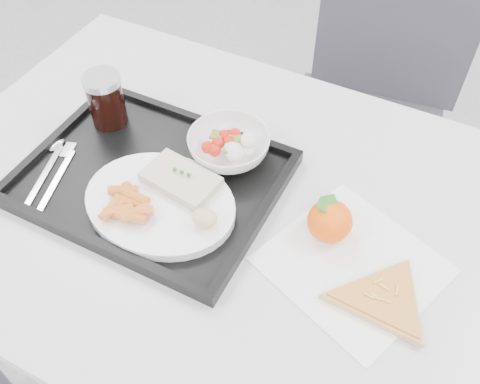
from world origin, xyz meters
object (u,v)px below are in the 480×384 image
at_px(salad_bowl, 229,146).
at_px(cola_glass, 106,99).
at_px(tray, 152,179).
at_px(table, 240,230).
at_px(chair, 373,96).
at_px(pizza_slice, 383,299).
at_px(dinner_plate, 160,203).
at_px(tangerine, 330,221).

distance_m(salad_bowl, cola_glass, 0.26).
height_order(salad_bowl, cola_glass, cola_glass).
bearing_deg(salad_bowl, tray, -131.80).
relative_size(table, chair, 1.29).
height_order(table, chair, chair).
height_order(cola_glass, pizza_slice, cola_glass).
relative_size(table, dinner_plate, 4.44).
xyz_separation_m(chair, cola_glass, (-0.39, -0.60, 0.28)).
relative_size(tray, salad_bowl, 2.96).
bearing_deg(salad_bowl, pizza_slice, -24.65).
bearing_deg(salad_bowl, cola_glass, -174.79).
distance_m(tangerine, pizza_slice, 0.15).
bearing_deg(tray, tangerine, 6.31).
height_order(dinner_plate, cola_glass, cola_glass).
bearing_deg(cola_glass, tray, -30.12).
relative_size(chair, cola_glass, 8.61).
relative_size(chair, dinner_plate, 3.44).
distance_m(dinner_plate, salad_bowl, 0.17).
xyz_separation_m(salad_bowl, tangerine, (0.23, -0.08, -0.00)).
relative_size(dinner_plate, cola_glass, 2.50).
bearing_deg(tray, table, 6.84).
xyz_separation_m(tangerine, pizza_slice, (0.12, -0.08, -0.02)).
height_order(tray, tangerine, tangerine).
distance_m(dinner_plate, pizza_slice, 0.40).
bearing_deg(salad_bowl, dinner_plate, -105.84).
distance_m(table, chair, 0.69).
height_order(chair, tangerine, chair).
xyz_separation_m(chair, tray, (-0.24, -0.69, 0.22)).
xyz_separation_m(cola_glass, tangerine, (0.48, -0.05, -0.04)).
bearing_deg(chair, salad_bowl, -103.55).
distance_m(dinner_plate, cola_glass, 0.26).
bearing_deg(chair, dinner_plate, -104.06).
xyz_separation_m(table, tangerine, (0.16, 0.02, 0.10)).
distance_m(table, pizza_slice, 0.30).
relative_size(cola_glass, tangerine, 1.16).
bearing_deg(salad_bowl, tangerine, -18.50).
xyz_separation_m(chair, pizza_slice, (0.21, -0.74, 0.22)).
bearing_deg(pizza_slice, tray, 173.93).
bearing_deg(tray, cola_glass, 149.88).
relative_size(table, pizza_slice, 4.67).
height_order(tray, pizza_slice, tray).
xyz_separation_m(tray, salad_bowl, (0.10, 0.11, 0.03)).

